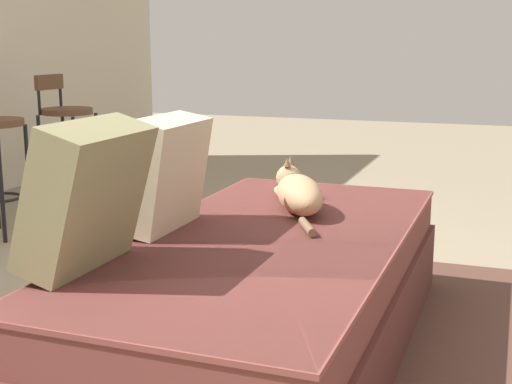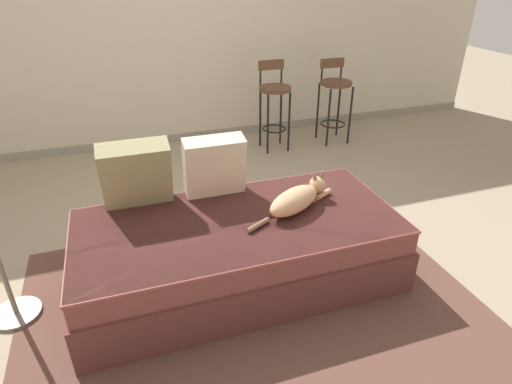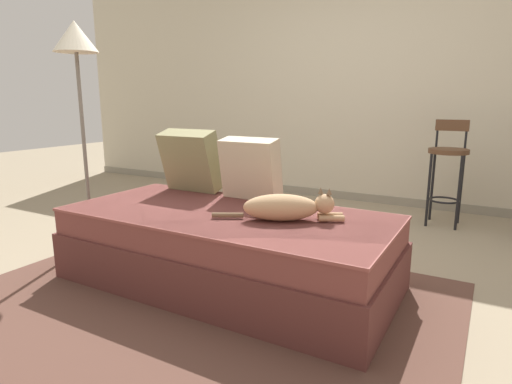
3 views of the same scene
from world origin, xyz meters
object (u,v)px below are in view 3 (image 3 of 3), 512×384
Objects in this scene: floor_lamp at (77,58)px; throw_pillow_middle at (250,168)px; couch at (227,247)px; throw_pillow_corner at (191,161)px; cat at (286,207)px; bar_stool_near_window at (448,163)px.

throw_pillow_middle is at bearing 11.59° from floor_lamp.
couch is 4.43× the size of throw_pillow_corner.
couch is at bearing -178.84° from cat.
bar_stool_near_window reaches higher than throw_pillow_corner.
couch is 2.89× the size of cat.
throw_pillow_middle is 0.59m from cat.
bar_stool_near_window is at bearing 39.22° from floor_lamp.
floor_lamp is at bearing 176.69° from cat.
throw_pillow_middle reaches higher than couch.
cat is (0.44, -0.37, -0.13)m from throw_pillow_middle.
throw_pillow_corner reaches higher than throw_pillow_middle.
couch is 1.20× the size of floor_lamp.
throw_pillow_corner is at bearing 179.61° from throw_pillow_middle.
bar_stool_near_window is 3.18m from floor_lamp.
throw_pillow_corner is 1.09× the size of throw_pillow_middle.
throw_pillow_middle is 1.99m from bar_stool_near_window.
floor_lamp is (-1.35, 0.11, 1.18)m from couch.
throw_pillow_corner is 1.12m from floor_lamp.
couch is at bearing -116.53° from bar_stool_near_window.
throw_pillow_corner reaches higher than couch.
throw_pillow_middle is (-0.05, 0.38, 0.43)m from couch.
throw_pillow_corner is 0.48× the size of bar_stool_near_window.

